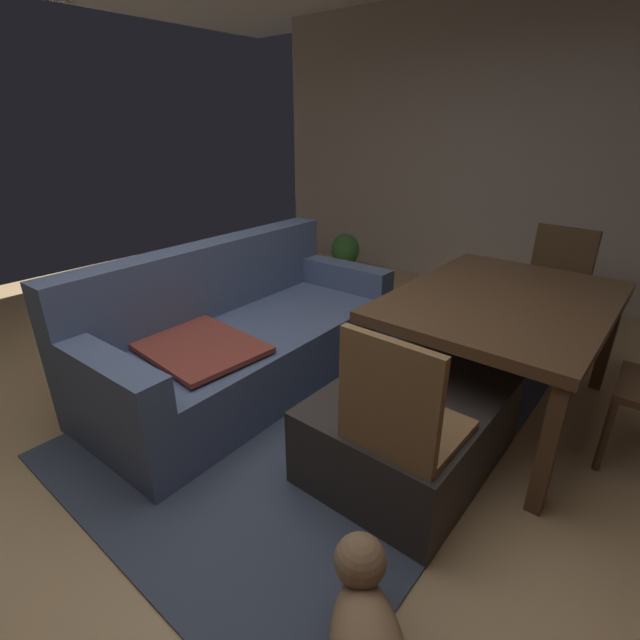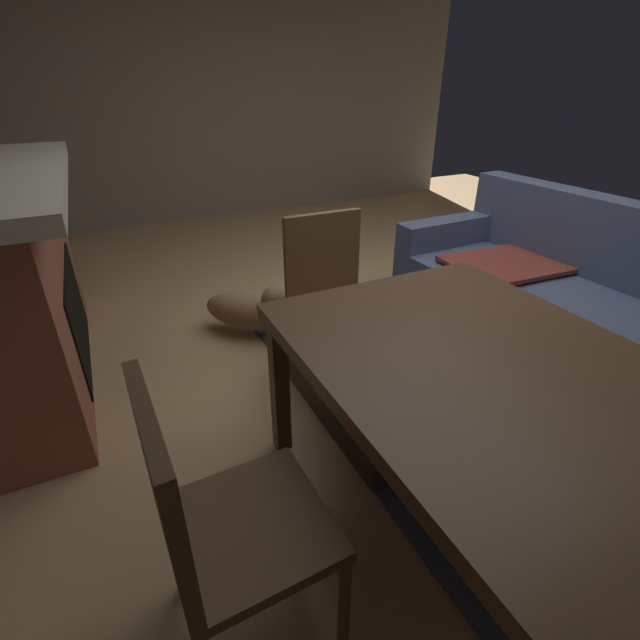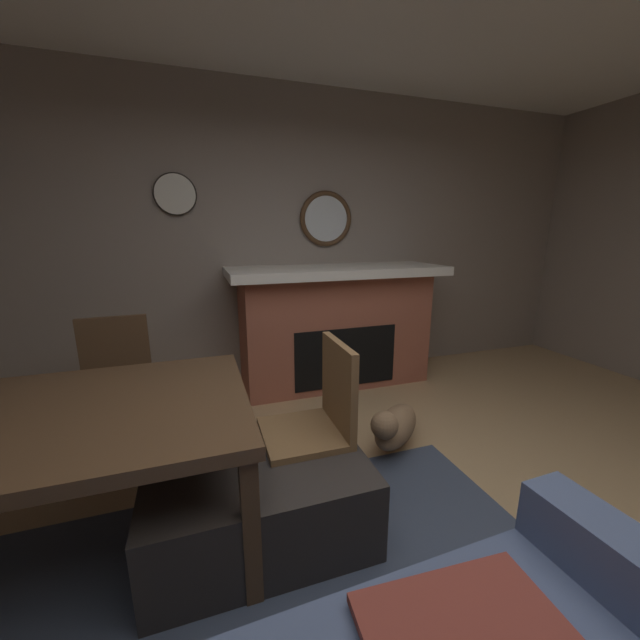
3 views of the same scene
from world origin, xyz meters
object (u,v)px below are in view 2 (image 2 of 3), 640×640
object	(u,v)px
couch	(568,304)
dining_chair_south	(214,518)
dining_table	(489,382)
ottoman_coffee_table	(385,368)
fireplace	(5,285)
tv_remote	(359,325)
dining_chair_west	(331,291)
small_dog	(248,309)

from	to	relation	value
couch	dining_chair_south	xyz separation A→B (m)	(0.74, -2.38, 0.21)
couch	dining_table	distance (m)	1.66
ottoman_coffee_table	dining_table	xyz separation A→B (m)	(0.77, -0.13, 0.46)
fireplace	ottoman_coffee_table	bearing A→B (deg)	58.01
tv_remote	dining_table	size ratio (longest dim) A/B	0.11
ottoman_coffee_table	tv_remote	size ratio (longest dim) A/B	6.53
dining_chair_west	dining_chair_south	bearing A→B (deg)	-39.32
fireplace	small_dog	world-z (taller)	fireplace
couch	small_dog	size ratio (longest dim) A/B	3.87
fireplace	dining_chair_south	distance (m)	1.94
dining_table	dining_chair_west	world-z (taller)	dining_chair_west
fireplace	tv_remote	world-z (taller)	fireplace
tv_remote	dining_table	xyz separation A→B (m)	(0.90, -0.04, 0.24)
couch	ottoman_coffee_table	bearing A→B (deg)	-91.65
couch	tv_remote	world-z (taller)	couch
couch	dining_chair_west	xyz separation A→B (m)	(-0.41, -1.45, 0.21)
fireplace	ottoman_coffee_table	xyz separation A→B (m)	(1.06, 1.70, -0.38)
small_dog	dining_chair_south	bearing A→B (deg)	-19.93
fireplace	small_dog	xyz separation A→B (m)	(0.05, 1.28, -0.40)
small_dog	fireplace	bearing A→B (deg)	-92.27
dining_chair_south	couch	bearing A→B (deg)	107.19
fireplace	dining_table	size ratio (longest dim) A/B	1.36
couch	small_dog	distance (m)	2.03
fireplace	tv_remote	xyz separation A→B (m)	(0.94, 1.61, -0.16)
fireplace	tv_remote	bearing A→B (deg)	59.78
dining_chair_south	small_dog	world-z (taller)	dining_chair_south
ottoman_coffee_table	tv_remote	world-z (taller)	tv_remote
fireplace	couch	xyz separation A→B (m)	(1.10, 3.01, -0.28)
tv_remote	dining_table	world-z (taller)	dining_table
couch	fireplace	bearing A→B (deg)	-110.05
couch	dining_chair_west	distance (m)	1.52
couch	small_dog	bearing A→B (deg)	-121.15
dining_table	small_dog	size ratio (longest dim) A/B	2.64
fireplace	dining_chair_west	distance (m)	1.72
tv_remote	dining_chair_south	distance (m)	1.33
dining_chair_west	small_dog	world-z (taller)	dining_chair_west
ottoman_coffee_table	fireplace	bearing A→B (deg)	-121.99
dining_chair_south	small_dog	bearing A→B (deg)	160.07
tv_remote	dining_chair_south	size ratio (longest dim) A/B	0.17
fireplace	couch	size ratio (longest dim) A/B	0.93
fireplace	dining_chair_south	size ratio (longest dim) A/B	2.20
dining_chair_south	tv_remote	bearing A→B (deg)	132.59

